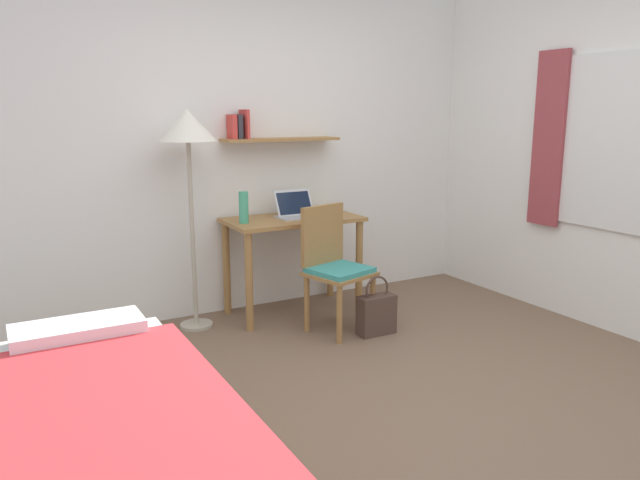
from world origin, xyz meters
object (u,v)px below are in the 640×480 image
(standing_lamp, at_px, (188,137))
(handbag, at_px, (376,313))
(water_bottle, at_px, (244,207))
(book_stack, at_px, (327,210))
(desk_chair, at_px, (334,264))
(bed, at_px, (110,449))
(laptop, at_px, (296,210))
(desk, at_px, (293,236))

(standing_lamp, xyz_separation_m, handbag, (1.08, -0.77, -1.23))
(water_bottle, distance_m, book_stack, 0.75)
(desk_chair, bearing_deg, standing_lamp, 147.96)
(bed, relative_size, laptop, 6.10)
(bed, height_order, book_stack, book_stack)
(bed, distance_m, standing_lamp, 2.35)
(standing_lamp, relative_size, book_stack, 7.01)
(laptop, xyz_separation_m, handbag, (0.26, -0.74, -0.66))
(book_stack, bearing_deg, water_bottle, -175.47)
(laptop, height_order, water_bottle, water_bottle)
(desk, height_order, desk_chair, desk_chair)
(standing_lamp, bearing_deg, handbag, -35.53)
(bed, xyz_separation_m, standing_lamp, (0.93, 1.82, 1.15))
(bed, bearing_deg, handbag, 27.58)
(bed, height_order, standing_lamp, standing_lamp)
(laptop, relative_size, water_bottle, 1.34)
(laptop, bearing_deg, bed, -134.35)
(standing_lamp, distance_m, book_stack, 1.26)
(desk_chair, bearing_deg, bed, -144.43)
(standing_lamp, bearing_deg, bed, -117.10)
(laptop, distance_m, book_stack, 0.29)
(desk, distance_m, desk_chair, 0.52)
(water_bottle, bearing_deg, handbag, -44.58)
(desk, relative_size, handbag, 2.40)
(handbag, bearing_deg, water_bottle, 135.42)
(desk, height_order, standing_lamp, standing_lamp)
(desk_chair, xyz_separation_m, handbag, (0.22, -0.23, -0.34))
(desk_chair, bearing_deg, book_stack, 64.72)
(standing_lamp, height_order, water_bottle, standing_lamp)
(bed, relative_size, desk, 1.86)
(desk_chair, relative_size, laptop, 2.88)
(desk, relative_size, laptop, 3.29)
(bed, bearing_deg, book_stack, 41.54)
(standing_lamp, xyz_separation_m, water_bottle, (0.37, -0.07, -0.51))
(book_stack, height_order, handbag, book_stack)
(laptop, bearing_deg, water_bottle, -174.69)
(desk_chair, height_order, laptop, laptop)
(handbag, bearing_deg, desk_chair, 133.27)
(standing_lamp, distance_m, laptop, 1.00)
(desk_chair, relative_size, standing_lamp, 0.57)
(desk, relative_size, book_stack, 4.58)
(desk_chair, xyz_separation_m, book_stack, (0.25, 0.53, 0.29))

